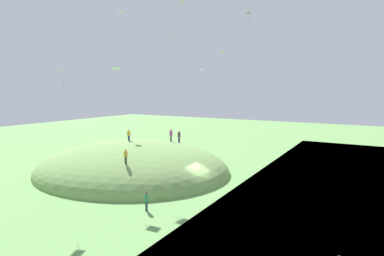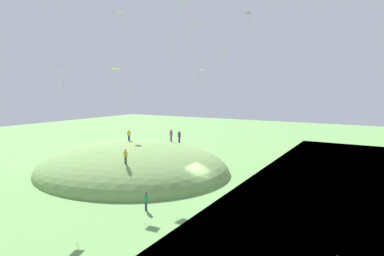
{
  "view_description": "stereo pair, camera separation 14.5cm",
  "coord_description": "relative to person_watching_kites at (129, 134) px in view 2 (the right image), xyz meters",
  "views": [
    {
      "loc": [
        -16.22,
        29.6,
        10.75
      ],
      "look_at": [
        3.0,
        -3.26,
        6.17
      ],
      "focal_mm": 29.09,
      "sensor_mm": 36.0,
      "label": 1
    },
    {
      "loc": [
        -16.34,
        29.53,
        10.75
      ],
      "look_at": [
        3.0,
        -3.26,
        6.17
      ],
      "focal_mm": 29.09,
      "sensor_mm": 36.0,
      "label": 2
    }
  ],
  "objects": [
    {
      "name": "person_watching_kites",
      "position": [
        0.0,
        0.0,
        0.0
      ],
      "size": [
        0.58,
        0.58,
        1.56
      ],
      "rotation": [
        0.0,
        0.0,
        2.87
      ],
      "color": "#21244E",
      "rests_on": "grass_hill"
    },
    {
      "name": "kite_7",
      "position": [
        -9.56,
        -3.18,
        8.44
      ],
      "size": [
        0.87,
        0.78,
        1.47
      ],
      "color": "white"
    },
    {
      "name": "kite_6",
      "position": [
        1.98,
        -1.7,
        5.57
      ],
      "size": [
        1.05,
        0.83,
        2.0
      ],
      "color": "white"
    },
    {
      "name": "kite_11",
      "position": [
        -14.84,
        -5.51,
        15.31
      ],
      "size": [
        0.77,
        1.0,
        1.65
      ],
      "color": "white"
    },
    {
      "name": "kite_2",
      "position": [
        -3.94,
        6.22,
        8.31
      ],
      "size": [
        1.14,
        0.82,
        1.4
      ],
      "color": "white"
    },
    {
      "name": "person_walking_path",
      "position": [
        -6.05,
        7.3,
        -0.96
      ],
      "size": [
        0.43,
        0.43,
        1.57
      ],
      "rotation": [
        0.0,
        0.0,
        0.03
      ],
      "color": "#373A2E",
      "rests_on": "grass_hill"
    },
    {
      "name": "kite_3",
      "position": [
        -4.39,
        -6.88,
        18.33
      ],
      "size": [
        1.11,
        1.26,
        1.45
      ],
      "color": "white"
    },
    {
      "name": "ground_plane",
      "position": [
        -12.65,
        2.52,
        -4.85
      ],
      "size": [
        160.0,
        160.0,
        0.0
      ],
      "primitive_type": "plane",
      "color": "#699C53"
    },
    {
      "name": "person_on_hilltop",
      "position": [
        -3.67,
        -4.91,
        -0.31
      ],
      "size": [
        0.42,
        0.42,
        1.85
      ],
      "rotation": [
        0.0,
        0.0,
        1.56
      ],
      "color": "#3D2B32",
      "rests_on": "grass_hill"
    },
    {
      "name": "kite_9",
      "position": [
        -3.86,
        -10.89,
        15.96
      ],
      "size": [
        0.74,
        0.75,
        1.54
      ],
      "color": "white"
    },
    {
      "name": "person_with_child",
      "position": [
        -4.21,
        -6.26,
        -0.67
      ],
      "size": [
        0.47,
        0.47,
        1.81
      ],
      "rotation": [
        0.0,
        0.0,
        6.21
      ],
      "color": "#262349",
      "rests_on": "grass_hill"
    },
    {
      "name": "grass_hill",
      "position": [
        -1.16,
        0.68,
        -4.85
      ],
      "size": [
        26.7,
        23.76,
        7.82
      ],
      "primitive_type": "ellipsoid",
      "color": "#759E55",
      "rests_on": "ground_plane"
    },
    {
      "name": "dirt_path",
      "position": [
        13.65,
        -8.5,
        -4.83
      ],
      "size": [
        12.87,
        4.76,
        0.04
      ],
      "primitive_type": "cube",
      "rotation": [
        0.0,
        0.0,
        0.27
      ],
      "color": "brown",
      "rests_on": "ground_plane"
    },
    {
      "name": "kite_10",
      "position": [
        1.42,
        -0.74,
        16.51
      ],
      "size": [
        0.96,
        1.27,
        1.47
      ],
      "color": "silver"
    },
    {
      "name": "kite_4",
      "position": [
        -4.35,
        -4.59,
        13.29
      ],
      "size": [
        0.84,
        0.98,
        1.77
      ],
      "color": "white"
    },
    {
      "name": "kite_8",
      "position": [
        -2.35,
        12.07,
        7.69
      ],
      "size": [
        1.03,
        1.2,
        1.95
      ],
      "color": "silver"
    },
    {
      "name": "person_near_shore",
      "position": [
        -11.77,
        10.99,
        -3.71
      ],
      "size": [
        0.44,
        0.44,
        1.78
      ],
      "rotation": [
        0.0,
        0.0,
        3.41
      ],
      "color": "#2D374B",
      "rests_on": "ground_plane"
    },
    {
      "name": "kite_0",
      "position": [
        -8.36,
        -12.47,
        11.71
      ],
      "size": [
        0.98,
        0.81,
        1.85
      ],
      "color": "white"
    },
    {
      "name": "kite_1",
      "position": [
        -5.86,
        -11.07,
        10.13
      ],
      "size": [
        0.92,
        0.85,
        1.81
      ],
      "color": "white"
    }
  ]
}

